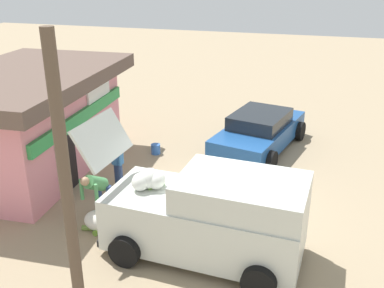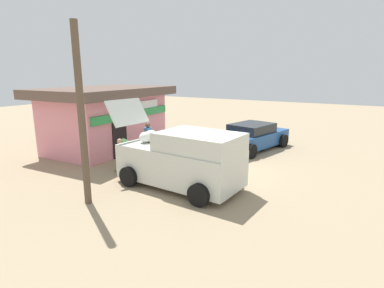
# 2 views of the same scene
# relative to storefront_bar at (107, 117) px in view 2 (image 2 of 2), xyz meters

# --- Properties ---
(ground_plane) EXTENTS (60.00, 60.00, 0.00)m
(ground_plane) POSITION_rel_storefront_bar_xyz_m (-0.25, -5.75, -1.60)
(ground_plane) COLOR #9E896B
(storefront_bar) EXTENTS (6.75, 4.52, 3.04)m
(storefront_bar) POSITION_rel_storefront_bar_xyz_m (0.00, 0.00, 0.00)
(storefront_bar) COLOR pink
(storefront_bar) RESTS_ON ground_plane
(delivery_van) EXTENTS (2.42, 4.80, 2.80)m
(delivery_van) POSITION_rel_storefront_bar_xyz_m (-2.66, -6.14, -0.63)
(delivery_van) COLOR silver
(delivery_van) RESTS_ON ground_plane
(parked_sedan) EXTENTS (4.67, 2.94, 1.29)m
(parked_sedan) POSITION_rel_storefront_bar_xyz_m (3.51, -6.30, -0.98)
(parked_sedan) COLOR #1E4C8C
(parked_sedan) RESTS_ON ground_plane
(vendor_standing) EXTENTS (0.48, 0.48, 1.63)m
(vendor_standing) POSITION_rel_storefront_bar_xyz_m (-0.53, -3.01, -0.66)
(vendor_standing) COLOR navy
(vendor_standing) RESTS_ON ground_plane
(customer_bending) EXTENTS (0.80, 0.65, 1.25)m
(customer_bending) POSITION_rel_storefront_bar_xyz_m (-1.96, -3.12, -0.81)
(customer_bending) COLOR navy
(customer_bending) RESTS_ON ground_plane
(unloaded_banana_pile) EXTENTS (0.64, 0.83, 0.48)m
(unloaded_banana_pile) POSITION_rel_storefront_bar_xyz_m (-2.48, -3.40, -1.38)
(unloaded_banana_pile) COLOR silver
(unloaded_banana_pile) RESTS_ON ground_plane
(paint_bucket) EXTENTS (0.31, 0.31, 0.33)m
(paint_bucket) POSITION_rel_storefront_bar_xyz_m (2.12, -3.10, -1.44)
(paint_bucket) COLOR blue
(paint_bucket) RESTS_ON ground_plane
(utility_pole) EXTENTS (0.20, 0.20, 5.11)m
(utility_pole) POSITION_rel_storefront_bar_xyz_m (-5.20, -4.45, 0.95)
(utility_pole) COLOR brown
(utility_pole) RESTS_ON ground_plane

